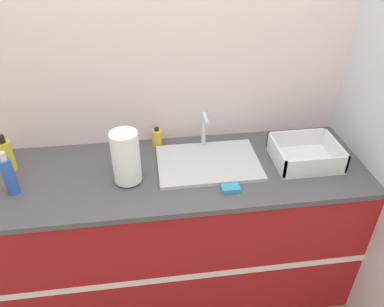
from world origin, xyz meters
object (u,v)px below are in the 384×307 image
Objects in this scene: sink at (208,161)px; bottle_blue at (9,175)px; paper_towel_roll at (126,158)px; soap_dispenser at (157,138)px; bottle_yellow at (6,155)px; dish_rack at (305,155)px.

bottle_blue is (-0.98, -0.11, 0.09)m from sink.
paper_towel_roll is 2.42× the size of soap_dispenser.
bottle_yellow is at bearing 163.82° from paper_towel_roll.
bottle_blue is 0.79m from soap_dispenser.
paper_towel_roll is 1.21× the size of bottle_blue.
bottle_yellow is (-1.57, 0.13, 0.05)m from dish_rack.
soap_dispenser is (0.79, 0.13, -0.04)m from bottle_yellow.
bottle_yellow reaches higher than soap_dispenser.
paper_towel_roll reaches higher than soap_dispenser.
sink reaches higher than soap_dispenser.
bottle_yellow is (-1.05, 0.09, 0.08)m from sink.
bottle_blue is at bearing -173.76° from sink.
dish_rack is at bearing 2.75° from paper_towel_roll.
paper_towel_roll is at bearing -16.18° from bottle_yellow.
paper_towel_roll reaches higher than bottle_yellow.
sink reaches higher than bottle_yellow.
dish_rack is at bearing -18.89° from soap_dispenser.
sink is at bearing -4.81° from bottle_yellow.
bottle_blue reaches higher than dish_rack.
sink is at bearing -40.45° from soap_dispenser.
sink is 0.99m from bottle_blue.
paper_towel_roll reaches higher than bottle_blue.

